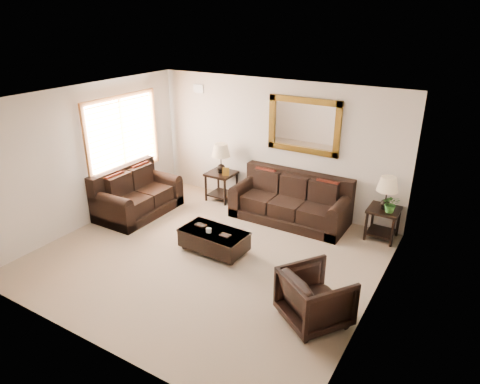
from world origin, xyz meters
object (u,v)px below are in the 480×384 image
Objects in this scene: end_table_left at (221,164)px; armchair at (315,295)px; sofa at (291,204)px; end_table_right at (386,199)px; loveseat at (136,197)px; coffee_table at (214,239)px.

armchair is at bearing -40.09° from end_table_left.
end_table_right reaches higher than sofa.
loveseat is 4.67m from armchair.
sofa is 3.21m from loveseat.
loveseat is (-2.90, -1.37, 0.01)m from sofa.
end_table_left is 1.54× the size of armchair.
sofa reaches higher than armchair.
end_table_right reaches higher than armchair.
loveseat is 2.05× the size of armchair.
sofa is 1.83m from end_table_left.
sofa is 1.96m from coffee_table.
sofa is 2.76× the size of armchair.
end_table_left is 1.08× the size of coffee_table.
armchair is at bearing -18.04° from coffee_table.
end_table_right is 1.45× the size of armchair.
armchair is (-0.20, -2.82, -0.38)m from end_table_right.
end_table_left reaches higher than coffee_table.
coffee_table is (-0.62, -1.86, -0.09)m from sofa.
end_table_right reaches higher than coffee_table.
end_table_left is 4.38m from armchair.
sofa is 1.79× the size of end_table_left.
sofa is 1.84m from end_table_right.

